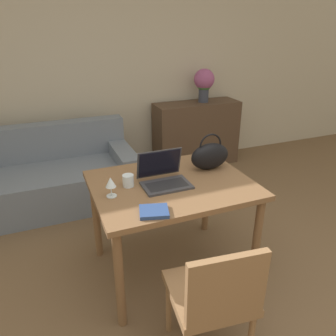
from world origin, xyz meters
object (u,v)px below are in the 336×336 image
laptop (163,175)px  wine_glass (111,183)px  flower_vase (204,82)px  couch (43,180)px  chair (214,295)px  drinking_glass (128,181)px  handbag (210,156)px

laptop → wine_glass: bearing=-170.7°
wine_glass → flower_vase: 2.60m
couch → laptop: (0.83, -1.48, 0.56)m
chair → couch: 2.47m
drinking_glass → handbag: bearing=4.5°
chair → handbag: handbag is taller
chair → couch: bearing=115.3°
laptop → drinking_glass: size_ratio=3.95×
handbag → flower_vase: 2.00m
couch → wine_glass: size_ratio=13.76×
chair → drinking_glass: size_ratio=9.97×
wine_glass → flower_vase: bearing=48.8°
handbag → flower_vase: bearing=63.9°
flower_vase → couch: bearing=-169.4°
chair → flower_vase: bearing=70.3°
wine_glass → flower_vase: (1.70, 1.94, 0.26)m
wine_glass → couch: bearing=105.6°
laptop → drinking_glass: bearing=170.9°
couch → drinking_glass: drinking_glass is taller
laptop → handbag: bearing=12.3°
laptop → flower_vase: flower_vase is taller
drinking_glass → wine_glass: size_ratio=0.61×
laptop → handbag: (0.43, 0.09, 0.05)m
chair → flower_vase: flower_vase is taller
chair → handbag: size_ratio=2.67×
wine_glass → laptop: bearing=9.3°
drinking_glass → handbag: size_ratio=0.27×
laptop → flower_vase: (1.31, 1.88, 0.29)m
drinking_glass → wine_glass: (-0.15, -0.10, 0.06)m
couch → handbag: bearing=-47.8°
handbag → flower_vase: (0.88, 1.79, 0.24)m
couch → laptop: bearing=-60.8°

